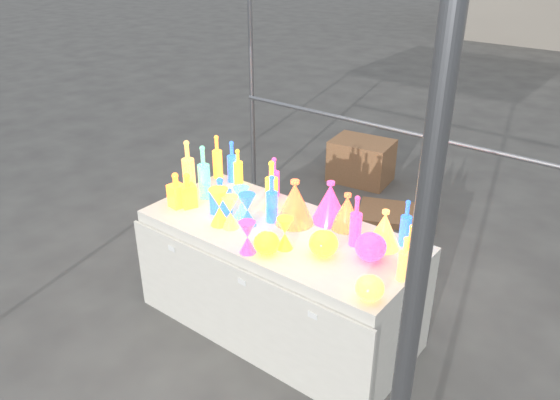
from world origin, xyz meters
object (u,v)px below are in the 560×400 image
Objects in this scene: display_table at (279,278)px; cardboard_box_closed at (361,161)px; decanter_0 at (188,190)px; lampshade_0 at (295,202)px; hourglass_0 at (219,207)px; globe_0 at (267,244)px; bottle_0 at (238,166)px.

display_table is 2.97× the size of cardboard_box_closed.
lampshade_0 reaches higher than decanter_0.
display_table is 0.63m from hourglass_0.
hourglass_0 is at bearing -141.22° from lampshade_0.
globe_0 reaches higher than cardboard_box_closed.
bottle_0 is at bearing 159.51° from lampshade_0.
globe_0 reaches higher than display_table.
cardboard_box_closed is at bearing 99.45° from hourglass_0.
globe_0 is (0.78, -0.63, -0.07)m from bottle_0.
lampshade_0 is (0.68, -0.23, 0.01)m from bottle_0.
display_table is at bearing 113.60° from globe_0.
globe_0 is at bearing 13.31° from decanter_0.
decanter_0 is at bearing 171.14° from hourglass_0.
globe_0 is at bearing -66.40° from display_table.
display_table is 11.97× the size of globe_0.
lampshade_0 reaches higher than cardboard_box_closed.
decanter_0 is 1.00× the size of hourglass_0.
lampshade_0 is at bearing -18.62° from bottle_0.
decanter_0 is (-0.67, -0.13, 0.50)m from display_table.
globe_0 is 0.42m from lampshade_0.
globe_0 is (0.89, -2.68, 0.59)m from cardboard_box_closed.
lampshade_0 is (0.79, -2.28, 0.67)m from cardboard_box_closed.
cardboard_box_closed is 4.03× the size of globe_0.
bottle_0 is 0.72m from lampshade_0.
decanter_0 and hourglass_0 have the same top height.
decanter_0 is 0.81m from globe_0.
display_table is at bearing 28.37° from hourglass_0.
decanter_0 is 0.34m from hourglass_0.
cardboard_box_closed is 2.62m from decanter_0.
decanter_0 is (0.09, -2.54, 0.65)m from cardboard_box_closed.
cardboard_box_closed is 2.09× the size of lampshade_0.
decanter_0 is at bearing -161.65° from lampshade_0.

